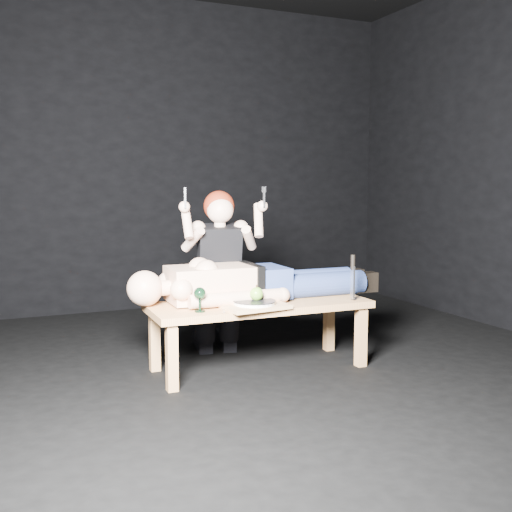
# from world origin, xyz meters

# --- Properties ---
(ground) EXTENTS (5.00, 5.00, 0.00)m
(ground) POSITION_xyz_m (0.00, 0.00, 0.00)
(ground) COLOR black
(ground) RESTS_ON ground
(back_wall) EXTENTS (5.00, 0.00, 5.00)m
(back_wall) POSITION_xyz_m (0.00, 2.50, 1.50)
(back_wall) COLOR black
(back_wall) RESTS_ON ground
(table) EXTENTS (1.46, 0.57, 0.45)m
(table) POSITION_xyz_m (0.13, 0.21, 0.23)
(table) COLOR tan
(table) RESTS_ON ground
(lying_man) EXTENTS (1.60, 0.51, 0.29)m
(lying_man) POSITION_xyz_m (0.18, 0.34, 0.59)
(lying_man) COLOR #DAAF92
(lying_man) RESTS_ON table
(kneeling_woman) EXTENTS (0.76, 0.82, 1.21)m
(kneeling_woman) POSITION_xyz_m (0.01, 0.67, 0.61)
(kneeling_woman) COLOR black
(kneeling_woman) RESTS_ON ground
(serving_tray) EXTENTS (0.42, 0.32, 0.02)m
(serving_tray) POSITION_xyz_m (0.03, 0.04, 0.46)
(serving_tray) COLOR tan
(serving_tray) RESTS_ON table
(plate) EXTENTS (0.29, 0.29, 0.02)m
(plate) POSITION_xyz_m (0.03, 0.04, 0.48)
(plate) COLOR white
(plate) RESTS_ON serving_tray
(apple) EXTENTS (0.09, 0.09, 0.09)m
(apple) POSITION_xyz_m (0.05, 0.05, 0.54)
(apple) COLOR #5F982D
(apple) RESTS_ON plate
(goblet) EXTENTS (0.07, 0.07, 0.15)m
(goblet) POSITION_xyz_m (-0.32, 0.07, 0.53)
(goblet) COLOR black
(goblet) RESTS_ON table
(fork_flat) EXTENTS (0.05, 0.15, 0.01)m
(fork_flat) POSITION_xyz_m (-0.18, 0.05, 0.45)
(fork_flat) COLOR #B2B2B7
(fork_flat) RESTS_ON table
(knife_flat) EXTENTS (0.02, 0.15, 0.01)m
(knife_flat) POSITION_xyz_m (0.21, 0.02, 0.45)
(knife_flat) COLOR #B2B2B7
(knife_flat) RESTS_ON table
(spoon_flat) EXTENTS (0.13, 0.10, 0.01)m
(spoon_flat) POSITION_xyz_m (0.19, 0.13, 0.45)
(spoon_flat) COLOR #B2B2B7
(spoon_flat) RESTS_ON table
(carving_knife) EXTENTS (0.04, 0.04, 0.31)m
(carving_knife) POSITION_xyz_m (0.73, 0.01, 0.60)
(carving_knife) COLOR #B2B2B7
(carving_knife) RESTS_ON table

